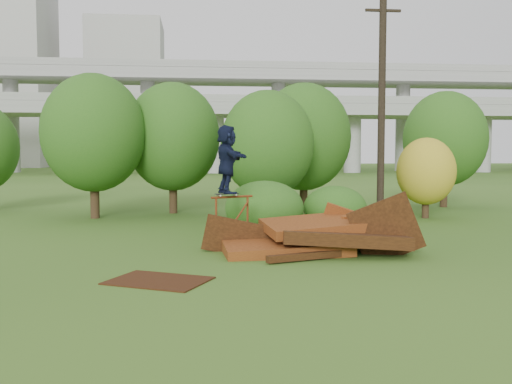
{
  "coord_description": "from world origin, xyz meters",
  "views": [
    {
      "loc": [
        -2.41,
        -13.49,
        2.69
      ],
      "look_at": [
        -0.8,
        2.0,
        1.6
      ],
      "focal_mm": 40.0,
      "sensor_mm": 36.0,
      "label": 1
    }
  ],
  "objects": [
    {
      "name": "tree_1",
      "position": [
        -3.46,
        11.81,
        3.36
      ],
      "size": [
        4.13,
        4.13,
        5.75
      ],
      "color": "black",
      "rests_on": "ground"
    },
    {
      "name": "tree_3",
      "position": [
        2.33,
        11.54,
        3.37
      ],
      "size": [
        4.15,
        4.15,
        5.76
      ],
      "color": "black",
      "rests_on": "ground"
    },
    {
      "name": "shrub_right",
      "position": [
        2.3,
        5.61,
        0.77
      ],
      "size": [
        2.18,
        2.0,
        1.54
      ],
      "primitive_type": "ellipsoid",
      "color": "#1C4E14",
      "rests_on": "ground"
    },
    {
      "name": "tree_0",
      "position": [
        -6.55,
        10.18,
        3.47
      ],
      "size": [
        4.16,
        4.16,
        5.87
      ],
      "color": "black",
      "rests_on": "ground"
    },
    {
      "name": "flat_plate",
      "position": [
        -3.22,
        -1.62,
        0.01
      ],
      "size": [
        2.4,
        2.15,
        0.03
      ],
      "primitive_type": "cube",
      "rotation": [
        0.0,
        0.0,
        -0.47
      ],
      "color": "#34190B",
      "rests_on": "ground"
    },
    {
      "name": "utility_pole",
      "position": [
        4.79,
        8.28,
        4.5
      ],
      "size": [
        1.4,
        0.28,
        8.86
      ],
      "color": "black",
      "rests_on": "ground"
    },
    {
      "name": "ground",
      "position": [
        0.0,
        0.0,
        0.0
      ],
      "size": [
        240.0,
        240.0,
        0.0
      ],
      "primitive_type": "plane",
      "color": "#2D5116",
      "rests_on": "ground"
    },
    {
      "name": "tree_5",
      "position": [
        9.64,
        13.27,
        3.34
      ],
      "size": [
        4.03,
        4.03,
        5.66
      ],
      "color": "black",
      "rests_on": "ground"
    },
    {
      "name": "building_right",
      "position": [
        -16.0,
        102.0,
        14.0
      ],
      "size": [
        14.0,
        14.0,
        28.0
      ],
      "primitive_type": "cube",
      "color": "#9E9E99",
      "rests_on": "ground"
    },
    {
      "name": "tree_2",
      "position": [
        0.31,
        8.43,
        3.0
      ],
      "size": [
        3.61,
        3.61,
        5.09
      ],
      "color": "black",
      "rests_on": "ground"
    },
    {
      "name": "tree_4",
      "position": [
        6.87,
        8.82,
        1.91
      ],
      "size": [
        2.38,
        2.38,
        3.28
      ],
      "color": "black",
      "rests_on": "ground"
    },
    {
      "name": "grind_rail",
      "position": [
        -1.43,
        2.4,
        0.96
      ],
      "size": [
        1.21,
        0.61,
        1.47
      ],
      "color": "maroon",
      "rests_on": "ground"
    },
    {
      "name": "skater",
      "position": [
        -1.58,
        2.33,
        2.49
      ],
      "size": [
        1.03,
        1.85,
        1.9
      ],
      "primitive_type": "imported",
      "rotation": [
        0.0,
        0.0,
        1.85
      ],
      "color": "black",
      "rests_on": "skateboard"
    },
    {
      "name": "shrub_left",
      "position": [
        -0.24,
        4.75,
        0.89
      ],
      "size": [
        2.57,
        2.37,
        1.78
      ],
      "primitive_type": "ellipsoid",
      "color": "#1C4E14",
      "rests_on": "ground"
    },
    {
      "name": "skateboard",
      "position": [
        -1.58,
        2.33,
        1.53
      ],
      "size": [
        0.7,
        0.46,
        0.07
      ],
      "rotation": [
        0.0,
        0.0,
        0.44
      ],
      "color": "black",
      "rests_on": "grind_rail"
    },
    {
      "name": "freeway_overpass",
      "position": [
        0.0,
        62.92,
        10.32
      ],
      "size": [
        160.0,
        15.0,
        13.7
      ],
      "color": "gray",
      "rests_on": "ground"
    },
    {
      "name": "scrap_pile",
      "position": [
        0.72,
        1.38,
        0.4
      ],
      "size": [
        5.89,
        2.97,
        2.04
      ],
      "color": "#51220E",
      "rests_on": "ground"
    }
  ]
}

